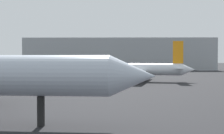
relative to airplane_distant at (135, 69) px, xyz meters
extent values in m
cone|color=#B2BCCC|center=(-2.82, -50.38, 1.30)|extent=(3.83, 3.52, 3.30)
cube|color=black|center=(-10.20, -49.91, -1.58)|extent=(0.52, 0.52, 2.47)
cone|color=white|center=(-24.27, -8.15, 0.00)|extent=(3.14, 2.89, 2.69)
cylinder|color=silver|center=(-0.24, 0.05, 0.00)|extent=(21.17, 6.76, 2.68)
cone|color=silver|center=(-12.00, 2.40, 0.00)|extent=(3.42, 3.21, 2.68)
cone|color=silver|center=(11.53, -2.31, 0.00)|extent=(3.42, 3.21, 2.68)
cube|color=silver|center=(0.80, -0.16, -0.40)|extent=(7.91, 22.19, 0.17)
cube|color=silver|center=(9.74, -1.95, 0.27)|extent=(2.86, 6.23, 0.11)
cube|color=orange|center=(9.39, -1.88, 3.83)|extent=(2.29, 0.66, 4.96)
cylinder|color=#4C4C54|center=(-0.64, -4.11, -0.53)|extent=(2.36, 1.68, 1.29)
cylinder|color=#4C4C54|center=(0.99, 4.04, -0.53)|extent=(2.36, 1.68, 1.29)
cube|color=black|center=(-6.84, 1.37, -2.07)|extent=(0.42, 0.42, 1.48)
cube|color=black|center=(0.52, -1.56, -2.07)|extent=(0.42, 0.42, 1.48)
cube|color=black|center=(1.08, 1.24, -2.07)|extent=(0.42, 0.42, 1.48)
cube|color=#999EA3|center=(-3.20, 72.70, 3.97)|extent=(80.57, 20.86, 13.56)
camera|label=1|loc=(-4.01, -77.00, 2.81)|focal=54.34mm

